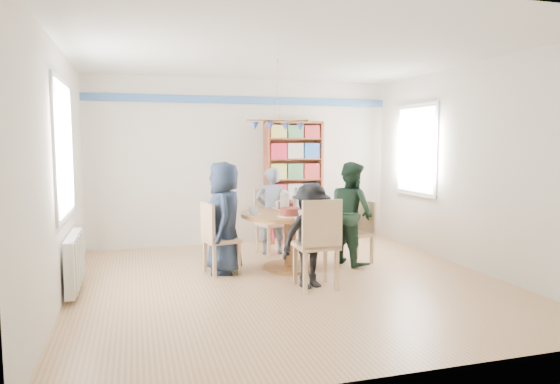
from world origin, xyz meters
name	(u,v)px	position (x,y,z in m)	size (l,w,h in m)	color
ground	(289,282)	(0.00, 0.00, 0.00)	(5.00, 5.00, 0.00)	tan
room_shell	(251,144)	(-0.26, 0.87, 1.65)	(5.00, 5.00, 5.00)	white
radiator	(75,261)	(-2.42, 0.30, 0.35)	(0.12, 1.00, 0.60)	silver
dining_table	(290,227)	(0.21, 0.64, 0.56)	(1.30, 1.30, 0.75)	brown
chair_left	(216,235)	(-0.78, 0.61, 0.51)	(0.49, 0.49, 0.92)	tan
chair_right	(360,229)	(1.25, 0.69, 0.47)	(0.47, 0.47, 0.86)	tan
chair_far	(270,218)	(0.20, 1.62, 0.53)	(0.52, 0.52, 0.97)	tan
chair_near	(318,240)	(0.23, -0.37, 0.57)	(0.47, 0.47, 1.04)	tan
person_left	(224,218)	(-0.66, 0.67, 0.71)	(0.70, 0.45, 1.43)	#162031
person_right	(351,213)	(1.10, 0.66, 0.70)	(0.68, 0.53, 1.41)	black
person_far	(271,211)	(0.20, 1.54, 0.65)	(0.47, 0.31, 1.30)	gray
person_near	(311,236)	(0.17, -0.26, 0.60)	(0.78, 0.45, 1.20)	black
bookshelf	(293,183)	(0.80, 2.34, 0.99)	(0.96, 0.29, 2.02)	brown
tableware	(288,207)	(0.18, 0.66, 0.82)	(1.20, 1.20, 0.32)	white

